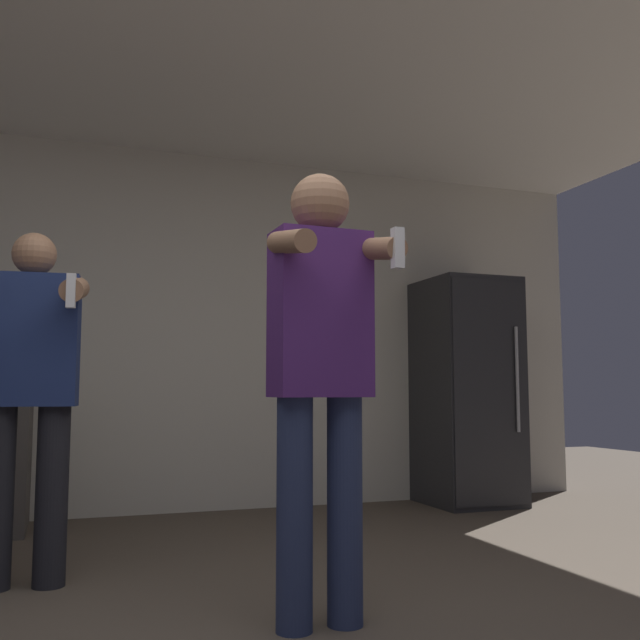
% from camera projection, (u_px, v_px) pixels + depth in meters
% --- Properties ---
extents(wall_back, '(7.00, 0.06, 2.55)m').
position_uv_depth(wall_back, '(144.00, 328.00, 4.97)').
color(wall_back, beige).
rests_on(wall_back, ground_plane).
extents(ceiling_slab, '(7.00, 3.63, 0.05)m').
position_uv_depth(ceiling_slab, '(182.00, 47.00, 3.61)').
color(ceiling_slab, silver).
rests_on(ceiling_slab, wall_back).
extents(refrigerator, '(0.64, 0.71, 1.68)m').
position_uv_depth(refrigerator, '(467.00, 391.00, 5.37)').
color(refrigerator, '#262628').
rests_on(refrigerator, ground_plane).
extents(bottle_short_whiskey, '(0.09, 0.09, 0.25)m').
position_uv_depth(bottle_short_whiskey, '(8.00, 367.00, 4.36)').
color(bottle_short_whiskey, '#194723').
rests_on(bottle_short_whiskey, counter).
extents(person_woman_foreground, '(0.42, 0.43, 1.65)m').
position_uv_depth(person_woman_foreground, '(321.00, 359.00, 2.60)').
color(person_woman_foreground, navy).
rests_on(person_woman_foreground, ground_plane).
extents(person_man_side, '(0.51, 0.47, 1.54)m').
position_uv_depth(person_man_side, '(29.00, 380.00, 3.10)').
color(person_man_side, black).
rests_on(person_man_side, ground_plane).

